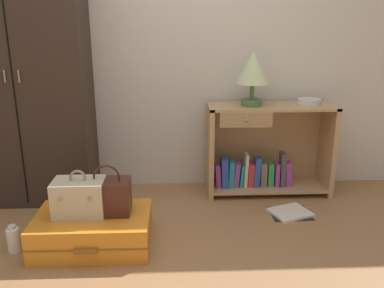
% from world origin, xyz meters
% --- Properties ---
extents(ground_plane, '(9.00, 9.00, 0.00)m').
position_xyz_m(ground_plane, '(0.00, 0.00, 0.00)').
color(ground_plane, '#9E7047').
extents(back_wall, '(6.40, 0.10, 2.60)m').
position_xyz_m(back_wall, '(0.00, 1.50, 1.30)').
color(back_wall, beige).
rests_on(back_wall, ground_plane).
extents(wardrobe, '(0.97, 0.47, 2.09)m').
position_xyz_m(wardrobe, '(-1.14, 1.20, 1.04)').
color(wardrobe, '#33261E').
rests_on(wardrobe, ground_plane).
extents(bookshelf, '(1.04, 0.38, 0.76)m').
position_xyz_m(bookshelf, '(0.78, 1.25, 0.36)').
color(bookshelf, tan).
rests_on(bookshelf, ground_plane).
extents(table_lamp, '(0.26, 0.26, 0.44)m').
position_xyz_m(table_lamp, '(0.64, 1.22, 1.05)').
color(table_lamp, '#4C7542').
rests_on(table_lamp, bookshelf).
extents(bowl, '(0.19, 0.19, 0.04)m').
position_xyz_m(bowl, '(1.13, 1.27, 0.78)').
color(bowl, silver).
rests_on(bowl, bookshelf).
extents(suitcase_large, '(0.75, 0.51, 0.22)m').
position_xyz_m(suitcase_large, '(-0.52, 0.40, 0.11)').
color(suitcase_large, orange).
rests_on(suitcase_large, ground_plane).
extents(train_case, '(0.32, 0.22, 0.31)m').
position_xyz_m(train_case, '(-0.60, 0.41, 0.34)').
color(train_case, beige).
rests_on(train_case, suitcase_large).
extents(handbag, '(0.29, 0.20, 0.33)m').
position_xyz_m(handbag, '(-0.42, 0.43, 0.34)').
color(handbag, '#472319').
rests_on(handbag, suitcase_large).
extents(bottle, '(0.08, 0.08, 0.18)m').
position_xyz_m(bottle, '(-1.02, 0.35, 0.08)').
color(bottle, white).
rests_on(bottle, ground_plane).
extents(open_book_on_floor, '(0.35, 0.32, 0.02)m').
position_xyz_m(open_book_on_floor, '(0.90, 0.80, 0.01)').
color(open_book_on_floor, white).
rests_on(open_book_on_floor, ground_plane).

